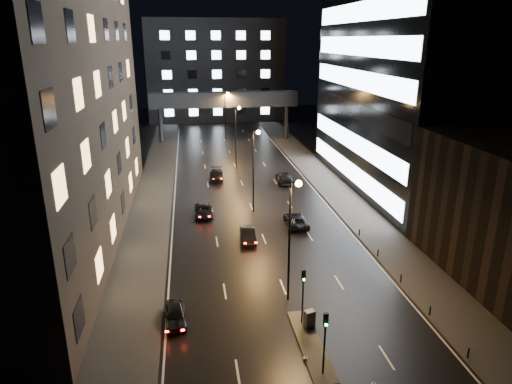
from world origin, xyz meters
The scene contains 23 objects.
ground centered at (0.00, 40.00, 0.00)m, with size 160.00×160.00×0.00m, color black.
sidewalk_left centered at (-12.50, 35.00, 0.07)m, with size 5.00×110.00×0.15m, color #383533.
sidewalk_right centered at (12.50, 35.00, 0.07)m, with size 5.00×110.00×0.15m, color #383533.
building_left centered at (-22.50, 24.00, 20.00)m, with size 15.00×48.00×40.00m, color #2D2319.
building_right_glass centered at (25.00, 36.00, 22.50)m, with size 20.00×36.00×45.00m, color black.
building_far centered at (0.00, 98.00, 12.50)m, with size 34.00×14.00×25.00m, color #333335.
skybridge centered at (0.00, 70.00, 8.34)m, with size 30.00×3.00×10.00m.
median_island centered at (0.30, 2.00, 0.07)m, with size 1.60×8.00×0.15m, color #383533.
traffic_signal_near centered at (0.30, 4.49, 3.09)m, with size 0.28×0.34×4.40m.
traffic_signal_far centered at (0.30, -1.01, 3.09)m, with size 0.28×0.34×4.40m.
bollard_row centered at (10.20, 6.50, 0.45)m, with size 0.12×25.12×0.90m.
streetlight_near centered at (0.16, 8.00, 6.50)m, with size 1.45×0.50×10.15m.
streetlight_mid_a centered at (0.16, 28.00, 6.50)m, with size 1.45×0.50×10.15m.
streetlight_mid_b centered at (0.16, 48.00, 6.50)m, with size 1.45×0.50×10.15m.
streetlight_far centered at (0.16, 68.00, 6.50)m, with size 1.45×0.50×10.15m.
car_away_a centered at (-9.00, 6.12, 0.64)m, with size 1.51×3.76×1.28m, color black.
car_away_b centered at (-1.75, 19.76, 0.68)m, with size 1.44×4.13×1.36m, color black.
car_away_c centered at (-6.06, 27.62, 0.64)m, with size 2.14×4.63×1.29m, color black.
car_away_d centered at (-3.59, 42.28, 0.72)m, with size 2.02×4.97×1.44m, color black.
car_toward_a centered at (4.20, 23.08, 0.67)m, with size 2.22×4.81×1.34m, color black.
car_toward_b centered at (6.23, 39.37, 0.77)m, with size 2.15×5.29×1.54m, color black.
utility_cabinet centered at (0.70, 3.90, 0.82)m, with size 0.74×0.52×1.34m, color #47484A.
cone_a centered at (-0.47, 0.42, 0.22)m, with size 0.36×0.36×0.45m, color #F05F0C.
Camera 1 is at (-7.34, -23.76, 20.19)m, focal length 32.00 mm.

